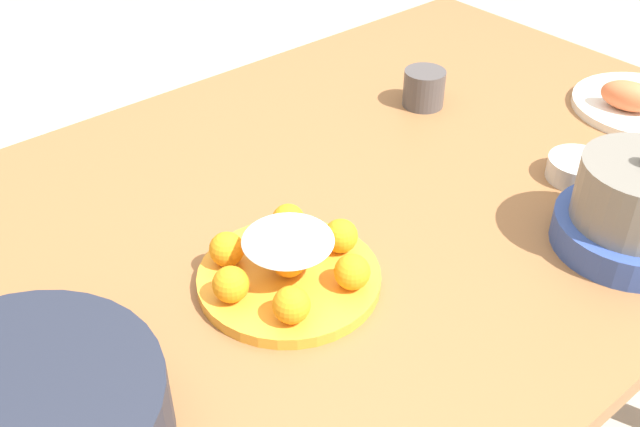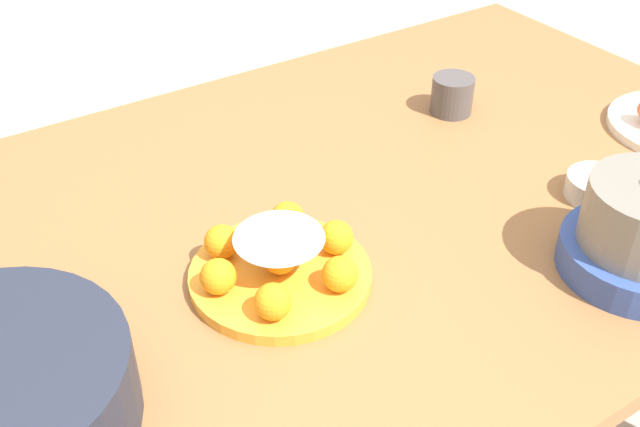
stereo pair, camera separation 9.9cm
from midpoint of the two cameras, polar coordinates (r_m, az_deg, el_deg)
The scene contains 4 objects.
dining_table at distance 1.14m, azimuth 4.99°, elevation -2.74°, with size 1.45×0.92×0.73m.
cake_plate at distance 0.92m, azimuth -0.03°, elevation -4.01°, with size 0.23×0.23×0.08m.
sauce_bowl at distance 1.17m, azimuth 22.70°, elevation 1.84°, with size 0.09×0.09×0.03m.
cup_near at distance 1.32m, azimuth 12.19°, elevation 8.76°, with size 0.07×0.07×0.06m.
Camera 2 is at (0.52, 0.71, 1.36)m, focal length 42.00 mm.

